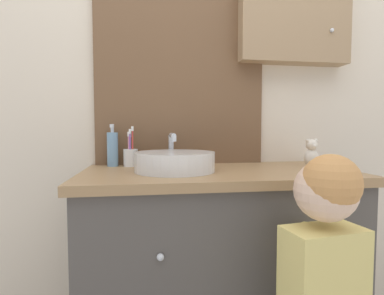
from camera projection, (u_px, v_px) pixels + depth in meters
name	position (u px, v px, depth m)	size (l,w,h in m)	color
wall_back	(208.00, 81.00, 1.53)	(3.20, 0.18, 2.50)	beige
vanity_counter	(217.00, 270.00, 1.28)	(1.12, 0.56, 0.86)	#4C4742
sink_basin	(175.00, 161.00, 1.23)	(0.33, 0.38, 0.16)	silver
toothbrush_holder	(131.00, 156.00, 1.39)	(0.07, 0.07, 0.19)	silver
soap_dispenser	(113.00, 149.00, 1.39)	(0.05, 0.05, 0.20)	#6B93B2
child_figure	(323.00, 292.00, 0.86)	(0.24, 0.48, 0.97)	slate
teddy_bear	(311.00, 153.00, 1.41)	(0.07, 0.06, 0.13)	beige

